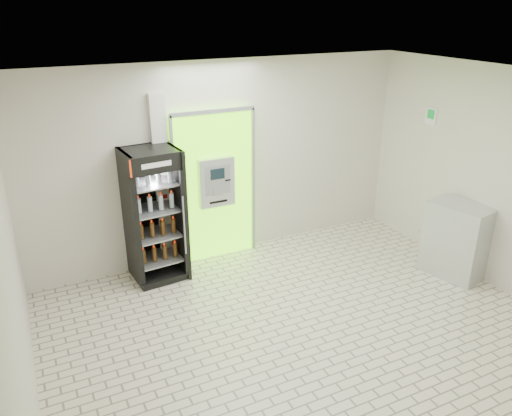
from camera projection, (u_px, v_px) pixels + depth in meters
ground at (306, 334)px, 6.05m from camera, size 6.00×6.00×0.00m
room_shell at (312, 193)px, 5.35m from camera, size 6.00×6.00×6.00m
atm_assembly at (214, 185)px, 7.53m from camera, size 1.30×0.24×2.33m
pillar at (163, 184)px, 7.19m from camera, size 0.22×0.11×2.60m
beverage_cooler at (155, 218)px, 7.02m from camera, size 0.78×0.72×1.92m
steel_cabinet at (456, 240)px, 7.21m from camera, size 0.74×0.93×1.10m
exit_sign at (431, 116)px, 7.61m from camera, size 0.02×0.22×0.26m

